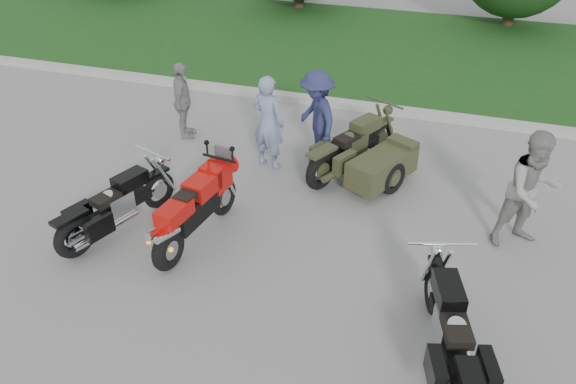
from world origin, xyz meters
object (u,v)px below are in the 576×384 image
(person_stripe, at_px, (268,123))
(person_back, at_px, (183,101))
(cruiser_sidecar, at_px, (368,160))
(person_grey, at_px, (532,191))
(person_denim, at_px, (317,118))
(sportbike_red, at_px, (195,208))
(cruiser_left, at_px, (114,209))
(cruiser_right, at_px, (452,339))

(person_stripe, xyz_separation_m, person_back, (-2.07, 0.63, -0.11))
(cruiser_sidecar, xyz_separation_m, person_grey, (2.62, -1.06, 0.50))
(cruiser_sidecar, relative_size, person_denim, 1.27)
(sportbike_red, distance_m, cruiser_left, 1.34)
(sportbike_red, distance_m, person_back, 3.63)
(cruiser_sidecar, height_order, person_back, person_back)
(person_grey, xyz_separation_m, person_denim, (-3.73, 1.52, -0.04))
(person_back, bearing_deg, cruiser_sidecar, -115.86)
(cruiser_right, height_order, person_grey, person_grey)
(cruiser_left, distance_m, person_grey, 6.39)
(sportbike_red, relative_size, person_grey, 1.16)
(sportbike_red, xyz_separation_m, cruiser_left, (-1.32, -0.20, -0.16))
(person_stripe, bearing_deg, cruiser_left, 73.93)
(person_grey, height_order, person_denim, person_grey)
(cruiser_left, relative_size, cruiser_sidecar, 0.97)
(person_stripe, relative_size, person_back, 1.14)
(sportbike_red, relative_size, cruiser_sidecar, 0.95)
(sportbike_red, height_order, cruiser_right, sportbike_red)
(cruiser_sidecar, distance_m, person_stripe, 1.96)
(person_stripe, relative_size, person_grey, 0.96)
(person_stripe, bearing_deg, person_denim, -135.02)
(cruiser_right, distance_m, cruiser_sidecar, 4.30)
(person_grey, xyz_separation_m, person_back, (-6.59, 1.68, -0.15))
(cruiser_sidecar, relative_size, person_grey, 1.22)
(cruiser_right, relative_size, person_grey, 1.28)
(cruiser_left, distance_m, cruiser_sidecar, 4.48)
(person_denim, xyz_separation_m, person_back, (-2.87, 0.16, -0.11))
(cruiser_left, distance_m, person_stripe, 3.22)
(cruiser_sidecar, xyz_separation_m, person_denim, (-1.10, 0.46, 0.47))
(cruiser_right, distance_m, person_back, 7.30)
(sportbike_red, distance_m, cruiser_sidecar, 3.38)
(cruiser_left, bearing_deg, person_stripe, 78.97)
(person_stripe, distance_m, person_grey, 4.64)
(person_back, bearing_deg, cruiser_right, -145.63)
(person_denim, bearing_deg, person_stripe, -98.55)
(sportbike_red, bearing_deg, person_grey, 25.55)
(person_stripe, distance_m, person_denim, 0.93)
(person_grey, relative_size, person_back, 1.19)
(person_back, bearing_deg, cruiser_left, 170.49)
(person_grey, bearing_deg, cruiser_right, -137.80)
(sportbike_red, xyz_separation_m, person_back, (-1.76, 3.17, 0.19))
(cruiser_left, height_order, cruiser_right, cruiser_right)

